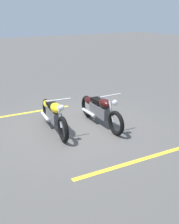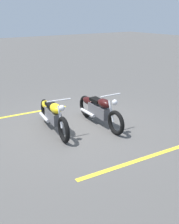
% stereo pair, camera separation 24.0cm
% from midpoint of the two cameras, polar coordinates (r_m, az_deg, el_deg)
% --- Properties ---
extents(ground_plane, '(60.00, 60.00, 0.00)m').
position_cam_midpoint_polar(ground_plane, '(7.70, -1.64, -3.18)').
color(ground_plane, '#514F4C').
extents(motorcycle_bright_foreground, '(2.22, 0.65, 1.04)m').
position_cam_midpoint_polar(motorcycle_bright_foreground, '(7.43, -6.74, -0.37)').
color(motorcycle_bright_foreground, black).
rests_on(motorcycle_bright_foreground, ground).
extents(motorcycle_dark_foreground, '(2.23, 0.62, 1.04)m').
position_cam_midpoint_polar(motorcycle_dark_foreground, '(7.73, 3.02, 0.58)').
color(motorcycle_dark_foreground, black).
rests_on(motorcycle_dark_foreground, ground).
extents(parking_stripe_near, '(0.39, 3.20, 0.01)m').
position_cam_midpoint_polar(parking_stripe_near, '(8.94, -13.25, -0.32)').
color(parking_stripe_near, yellow).
rests_on(parking_stripe_near, ground).
extents(parking_stripe_mid, '(0.39, 3.20, 0.01)m').
position_cam_midpoint_polar(parking_stripe_mid, '(6.15, 11.42, -10.03)').
color(parking_stripe_mid, yellow).
rests_on(parking_stripe_mid, ground).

